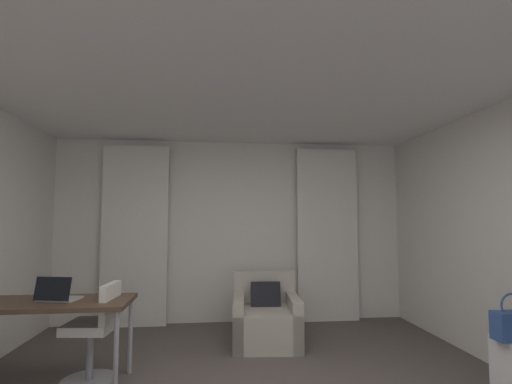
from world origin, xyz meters
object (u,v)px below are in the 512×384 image
object	(u,v)px
desk_chair	(95,339)
laptop	(58,296)
armchair	(266,319)
desk	(46,308)

from	to	relation	value
desk_chair	laptop	xyz separation A→B (m)	(-0.31, -0.06, 0.39)
armchair	desk_chair	bearing A→B (deg)	-150.74
laptop	armchair	bearing A→B (deg)	26.59
desk	desk_chair	bearing A→B (deg)	7.05
desk	laptop	xyz separation A→B (m)	(0.09, -0.01, 0.11)
laptop	desk_chair	bearing A→B (deg)	10.13
armchair	desk_chair	world-z (taller)	desk_chair
armchair	desk	bearing A→B (deg)	-154.56
desk	laptop	world-z (taller)	laptop
armchair	laptop	world-z (taller)	laptop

